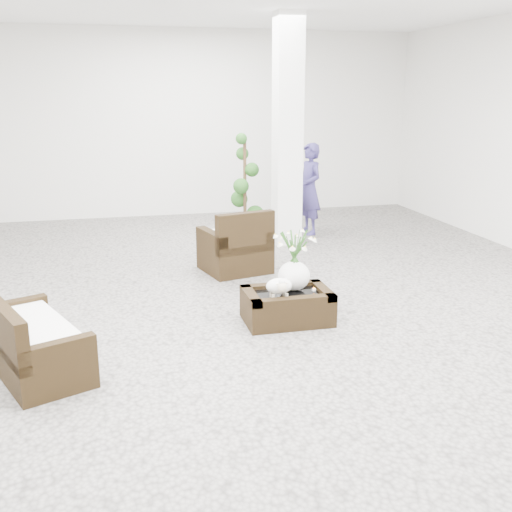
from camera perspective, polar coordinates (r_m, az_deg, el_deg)
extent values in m
plane|color=gray|center=(6.89, -0.20, -4.76)|extent=(11.00, 11.00, 0.00)
cube|color=white|center=(9.51, 2.99, 11.59)|extent=(0.40, 0.40, 3.50)
cube|color=black|center=(6.41, 2.96, -4.87)|extent=(0.90, 0.60, 0.31)
ellipsoid|color=white|center=(6.20, 2.19, -3.01)|extent=(0.28, 0.23, 0.21)
cylinder|color=white|center=(6.46, 5.49, -3.15)|extent=(0.04, 0.04, 0.03)
cube|color=black|center=(8.13, -2.03, 1.53)|extent=(0.97, 0.95, 0.86)
cube|color=black|center=(5.60, -20.26, -6.80)|extent=(1.09, 1.45, 0.70)
imported|color=navy|center=(10.27, 5.06, 6.32)|extent=(0.47, 0.62, 1.54)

